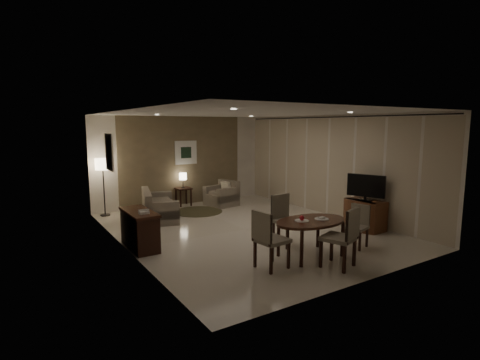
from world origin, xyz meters
TOP-DOWN VIEW (x-y plane):
  - room_shell at (0.00, 0.40)m, footprint 5.50×7.00m
  - taupe_accent at (0.00, 3.48)m, footprint 3.96×0.03m
  - curtain_wall at (2.68, 0.00)m, footprint 0.08×6.70m
  - curtain_rod at (2.68, 0.00)m, footprint 0.03×6.80m
  - art_back_frame at (0.10, 3.46)m, footprint 0.72×0.03m
  - art_back_canvas at (0.10, 3.44)m, footprint 0.34×0.01m
  - art_left_frame at (-2.72, 1.20)m, footprint 0.03×0.60m
  - art_left_canvas at (-2.71, 1.20)m, footprint 0.01×0.46m
  - downlight_nl at (-1.40, -1.80)m, footprint 0.10×0.10m
  - downlight_nr at (1.40, -1.80)m, footprint 0.10×0.10m
  - downlight_fl at (-1.40, 1.80)m, footprint 0.10×0.10m
  - downlight_fr at (1.40, 1.80)m, footprint 0.10×0.10m
  - console_desk at (-2.49, 0.00)m, footprint 0.48×1.20m
  - telephone at (-2.49, -0.30)m, footprint 0.20×0.14m
  - tv_cabinet at (2.40, -1.50)m, footprint 0.48×0.90m
  - flat_tv at (2.38, -1.50)m, footprint 0.36×0.85m
  - dining_table at (0.04, -2.18)m, footprint 1.46×0.91m
  - chair_near at (0.06, -2.83)m, footprint 0.65×0.65m
  - chair_far at (0.11, -1.43)m, footprint 0.52×0.52m
  - chair_left at (-0.92, -2.26)m, footprint 0.54×0.54m
  - chair_right at (1.16, -2.28)m, footprint 0.51×0.51m
  - plate_a at (-0.14, -2.13)m, footprint 0.26×0.26m
  - plate_b at (0.26, -2.23)m, footprint 0.26×0.26m
  - fruit_apple at (-0.14, -2.13)m, footprint 0.09×0.09m
  - napkin at (0.26, -2.23)m, footprint 0.12×0.08m
  - round_rug at (-0.11, 2.24)m, footprint 1.37×1.37m
  - sofa at (-1.32, 2.03)m, footprint 1.77×1.20m
  - armchair at (0.87, 2.63)m, footprint 0.93×0.97m
  - side_table at (-0.11, 3.24)m, footprint 0.43×0.43m
  - table_lamp at (-0.11, 3.25)m, footprint 0.22×0.22m
  - floor_lamp at (-2.44, 3.19)m, footprint 0.39×0.39m

SIDE VIEW (x-z plane):
  - round_rug at x=-0.11m, z-range 0.00..0.01m
  - side_table at x=-0.11m, z-range 0.00..0.55m
  - dining_table at x=0.04m, z-range 0.00..0.68m
  - tv_cabinet at x=2.40m, z-range 0.00..0.70m
  - armchair at x=0.87m, z-range 0.00..0.74m
  - console_desk at x=-2.49m, z-range 0.00..0.75m
  - sofa at x=-1.32m, z-range 0.00..0.76m
  - chair_right at x=1.16m, z-range 0.00..0.85m
  - chair_left at x=-0.92m, z-range 0.00..1.01m
  - chair_far at x=0.11m, z-range 0.00..1.02m
  - chair_near at x=0.06m, z-range 0.00..1.05m
  - plate_a at x=-0.14m, z-range 0.68..0.70m
  - plate_b at x=0.26m, z-range 0.68..0.70m
  - napkin at x=0.26m, z-range 0.70..0.73m
  - fruit_apple at x=-0.14m, z-range 0.70..0.79m
  - floor_lamp at x=-2.44m, z-range 0.00..1.55m
  - table_lamp at x=-0.11m, z-range 0.55..1.05m
  - telephone at x=-2.49m, z-range 0.76..0.85m
  - flat_tv at x=2.38m, z-range 0.72..1.32m
  - curtain_wall at x=2.68m, z-range 0.03..2.61m
  - taupe_accent at x=0.00m, z-range 0.00..2.70m
  - room_shell at x=0.00m, z-range 0.00..2.70m
  - art_back_frame at x=0.10m, z-range 1.24..1.96m
  - art_back_canvas at x=0.10m, z-range 1.43..1.77m
  - art_left_frame at x=-2.72m, z-range 1.45..2.25m
  - art_left_canvas at x=-2.71m, z-range 1.53..2.17m
  - curtain_rod at x=2.68m, z-range 2.62..2.66m
  - downlight_nl at x=-1.40m, z-range 2.68..2.69m
  - downlight_nr at x=1.40m, z-range 2.68..2.69m
  - downlight_fl at x=-1.40m, z-range 2.68..2.69m
  - downlight_fr at x=1.40m, z-range 2.68..2.69m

